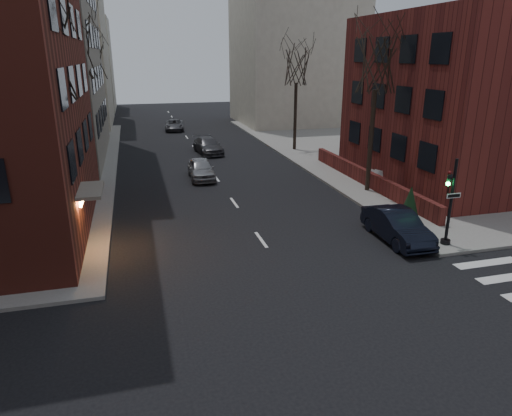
{
  "coord_description": "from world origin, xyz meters",
  "views": [
    {
      "loc": [
        -5.49,
        -7.52,
        8.41
      ],
      "look_at": [
        -0.54,
        10.94,
        2.0
      ],
      "focal_mm": 32.0,
      "sensor_mm": 36.0,
      "label": 1
    }
  ],
  "objects_px": {
    "tree_right_b": "(297,65)",
    "traffic_signal": "(449,208)",
    "parked_sedan": "(397,226)",
    "tree_left_b": "(74,47)",
    "streetlamp_far": "(103,99)",
    "tree_left_a": "(44,54)",
    "car_lane_far": "(174,125)",
    "evergreen_shrub": "(410,203)",
    "car_lane_silver": "(201,169)",
    "sandwich_board": "(376,177)",
    "car_lane_gray": "(208,146)",
    "tree_right_a": "(377,62)",
    "tree_left_c": "(91,60)",
    "streetlamp_near": "(87,128)"
  },
  "relations": [
    {
      "from": "streetlamp_far",
      "to": "sandwich_board",
      "type": "bearing_deg",
      "value": -51.74
    },
    {
      "from": "tree_left_c",
      "to": "car_lane_gray",
      "type": "bearing_deg",
      "value": -36.51
    },
    {
      "from": "tree_left_b",
      "to": "sandwich_board",
      "type": "height_order",
      "value": "tree_left_b"
    },
    {
      "from": "streetlamp_near",
      "to": "streetlamp_far",
      "type": "relative_size",
      "value": 1.0
    },
    {
      "from": "car_lane_far",
      "to": "sandwich_board",
      "type": "relative_size",
      "value": 4.42
    },
    {
      "from": "tree_left_a",
      "to": "car_lane_far",
      "type": "bearing_deg",
      "value": 76.4
    },
    {
      "from": "tree_left_b",
      "to": "car_lane_gray",
      "type": "relative_size",
      "value": 2.24
    },
    {
      "from": "tree_left_b",
      "to": "tree_left_c",
      "type": "xyz_separation_m",
      "value": [
        0.0,
        14.0,
        -0.88
      ]
    },
    {
      "from": "car_lane_silver",
      "to": "car_lane_far",
      "type": "bearing_deg",
      "value": 90.9
    },
    {
      "from": "tree_right_b",
      "to": "parked_sedan",
      "type": "distance_m",
      "value": 22.95
    },
    {
      "from": "tree_left_b",
      "to": "streetlamp_far",
      "type": "xyz_separation_m",
      "value": [
        0.6,
        16.0,
        -4.68
      ]
    },
    {
      "from": "tree_right_b",
      "to": "streetlamp_far",
      "type": "xyz_separation_m",
      "value": [
        -17.0,
        10.0,
        -3.35
      ]
    },
    {
      "from": "parked_sedan",
      "to": "car_lane_gray",
      "type": "xyz_separation_m",
      "value": [
        -5.34,
        22.6,
        -0.05
      ]
    },
    {
      "from": "car_lane_silver",
      "to": "car_lane_gray",
      "type": "distance_m",
      "value": 8.9
    },
    {
      "from": "tree_right_a",
      "to": "tree_right_b",
      "type": "height_order",
      "value": "tree_right_a"
    },
    {
      "from": "tree_left_a",
      "to": "evergreen_shrub",
      "type": "distance_m",
      "value": 18.64
    },
    {
      "from": "car_lane_silver",
      "to": "car_lane_far",
      "type": "xyz_separation_m",
      "value": [
        0.26,
        22.92,
        -0.1
      ]
    },
    {
      "from": "tree_left_b",
      "to": "tree_left_a",
      "type": "bearing_deg",
      "value": -90.0
    },
    {
      "from": "streetlamp_far",
      "to": "car_lane_gray",
      "type": "relative_size",
      "value": 1.3
    },
    {
      "from": "car_lane_gray",
      "to": "car_lane_far",
      "type": "xyz_separation_m",
      "value": [
        -1.66,
        14.22,
        -0.07
      ]
    },
    {
      "from": "tree_left_a",
      "to": "car_lane_silver",
      "type": "bearing_deg",
      "value": 52.68
    },
    {
      "from": "car_lane_far",
      "to": "evergreen_shrub",
      "type": "xyz_separation_m",
      "value": [
        9.03,
        -34.71,
        0.44
      ]
    },
    {
      "from": "car_lane_silver",
      "to": "tree_right_b",
      "type": "bearing_deg",
      "value": 40.05
    },
    {
      "from": "tree_right_a",
      "to": "parked_sedan",
      "type": "distance_m",
      "value": 10.95
    },
    {
      "from": "streetlamp_far",
      "to": "car_lane_far",
      "type": "height_order",
      "value": "streetlamp_far"
    },
    {
      "from": "tree_left_b",
      "to": "evergreen_shrub",
      "type": "relative_size",
      "value": 5.91
    },
    {
      "from": "streetlamp_far",
      "to": "sandwich_board",
      "type": "xyz_separation_m",
      "value": [
        18.17,
        -23.03,
        -3.58
      ]
    },
    {
      "from": "sandwich_board",
      "to": "streetlamp_near",
      "type": "bearing_deg",
      "value": 147.06
    },
    {
      "from": "car_lane_silver",
      "to": "parked_sedan",
      "type": "bearing_deg",
      "value": -60.9
    },
    {
      "from": "tree_right_a",
      "to": "tree_right_b",
      "type": "bearing_deg",
      "value": 90.0
    },
    {
      "from": "tree_right_b",
      "to": "traffic_signal",
      "type": "bearing_deg",
      "value": -92.15
    },
    {
      "from": "sandwich_board",
      "to": "evergreen_shrub",
      "type": "distance_m",
      "value": 6.84
    },
    {
      "from": "tree_right_a",
      "to": "car_lane_gray",
      "type": "bearing_deg",
      "value": 118.13
    },
    {
      "from": "traffic_signal",
      "to": "tree_left_a",
      "type": "xyz_separation_m",
      "value": [
        -16.74,
        5.01,
        6.56
      ]
    },
    {
      "from": "tree_left_a",
      "to": "tree_left_c",
      "type": "bearing_deg",
      "value": 90.0
    },
    {
      "from": "traffic_signal",
      "to": "tree_right_b",
      "type": "xyz_separation_m",
      "value": [
        0.86,
        23.01,
        5.68
      ]
    },
    {
      "from": "streetlamp_near",
      "to": "sandwich_board",
      "type": "xyz_separation_m",
      "value": [
        18.17,
        -3.03,
        -3.58
      ]
    },
    {
      "from": "tree_right_b",
      "to": "parked_sedan",
      "type": "bearing_deg",
      "value": -96.82
    },
    {
      "from": "streetlamp_far",
      "to": "car_lane_silver",
      "type": "height_order",
      "value": "streetlamp_far"
    },
    {
      "from": "tree_left_c",
      "to": "evergreen_shrub",
      "type": "distance_m",
      "value": 33.2
    },
    {
      "from": "tree_left_c",
      "to": "parked_sedan",
      "type": "xyz_separation_m",
      "value": [
        15.0,
        -29.75,
        -7.28
      ]
    },
    {
      "from": "evergreen_shrub",
      "to": "tree_left_b",
      "type": "bearing_deg",
      "value": 141.32
    },
    {
      "from": "car_lane_far",
      "to": "tree_right_b",
      "type": "bearing_deg",
      "value": -51.99
    },
    {
      "from": "tree_right_b",
      "to": "streetlamp_near",
      "type": "distance_m",
      "value": 20.01
    },
    {
      "from": "tree_right_b",
      "to": "streetlamp_far",
      "type": "distance_m",
      "value": 20.01
    },
    {
      "from": "tree_right_b",
      "to": "car_lane_gray",
      "type": "xyz_separation_m",
      "value": [
        -7.94,
        0.85,
        -6.89
      ]
    },
    {
      "from": "car_lane_far",
      "to": "tree_left_b",
      "type": "bearing_deg",
      "value": -105.27
    },
    {
      "from": "streetlamp_near",
      "to": "car_lane_silver",
      "type": "relative_size",
      "value": 1.48
    },
    {
      "from": "tree_left_a",
      "to": "tree_right_b",
      "type": "distance_m",
      "value": 25.19
    },
    {
      "from": "streetlamp_near",
      "to": "sandwich_board",
      "type": "distance_m",
      "value": 18.76
    }
  ]
}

